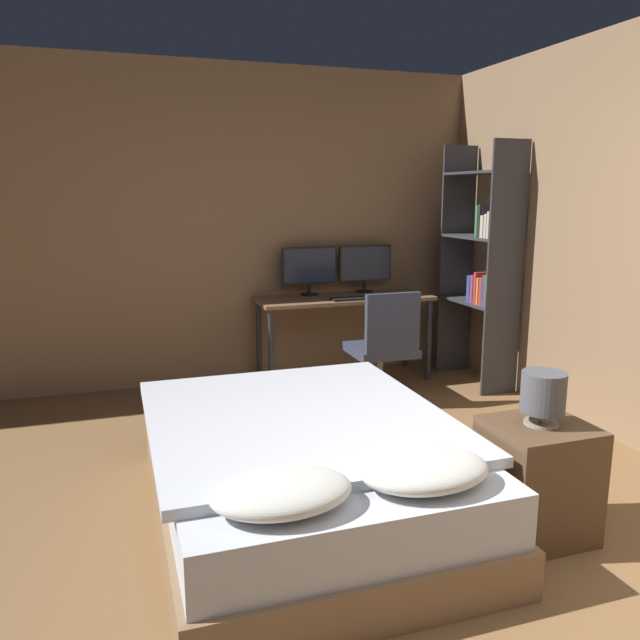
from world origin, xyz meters
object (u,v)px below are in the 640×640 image
bedside_lamp (543,393)px  desk (344,308)px  bed (304,470)px  keyboard (351,299)px  nightstand (537,480)px  monitor_left (309,268)px  monitor_right (365,265)px  office_chair (383,357)px  computer_mouse (380,296)px  bookshelf (485,259)px

bedside_lamp → desk: bearing=89.5°
bedside_lamp → desk: size_ratio=0.17×
bed → bedside_lamp: size_ratio=7.62×
keyboard → nightstand: bearing=-90.5°
bedside_lamp → desk: 2.72m
bed → monitor_left: bearing=72.0°
bed → desk: (1.04, 2.21, 0.39)m
nightstand → desk: desk is taller
monitor_left → monitor_right: bearing=0.0°
keyboard → office_chair: 0.62m
desk → office_chair: bearing=-81.5°
nightstand → keyboard: keyboard is taller
bed → keyboard: bearing=62.9°
bedside_lamp → monitor_right: monitor_right is taller
desk → computer_mouse: bearing=-33.1°
desk → monitor_right: (0.26, 0.17, 0.34)m
monitor_right → bookshelf: size_ratio=0.24×
bookshelf → bed: bearing=-141.0°
bed → computer_mouse: bearing=57.4°
monitor_right → office_chair: size_ratio=0.55×
monitor_left → bookshelf: (1.34, -0.67, 0.09)m
monitor_right → office_chair: 1.04m
bedside_lamp → computer_mouse: bedside_lamp is taller
bed → nightstand: 1.14m
bed → monitor_right: bearing=61.3°
desk → computer_mouse: (0.26, -0.17, 0.12)m
computer_mouse → bookshelf: bearing=-21.8°
desk → computer_mouse: 0.33m
bed → bedside_lamp: bearing=-26.4°
nightstand → keyboard: size_ratio=1.64×
bed → keyboard: keyboard is taller
monitor_right → keyboard: monitor_right is taller
monitor_right → bookshelf: bearing=-39.7°
desk → bed: bearing=-115.2°
office_chair → monitor_right: bearing=78.2°
office_chair → bedside_lamp: bearing=-93.3°
desk → bedside_lamp: bearing=-90.5°
keyboard → computer_mouse: (0.26, 0.00, 0.01)m
monitor_left → keyboard: (0.26, -0.35, -0.24)m
bed → monitor_right: (1.31, 2.38, 0.73)m
monitor_right → computer_mouse: 0.41m
monitor_left → bookshelf: bookshelf is taller
keyboard → office_chair: (0.10, -0.46, -0.40)m
monitor_left → office_chair: bearing=-66.0°
monitor_left → bookshelf: bearing=-26.6°
bedside_lamp → desk: (0.02, 2.72, -0.07)m
monitor_left → monitor_right: size_ratio=1.00×
monitor_right → bedside_lamp: bearing=-95.7°
bedside_lamp → monitor_left: size_ratio=0.52×
monitor_right → computer_mouse: monitor_right is taller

